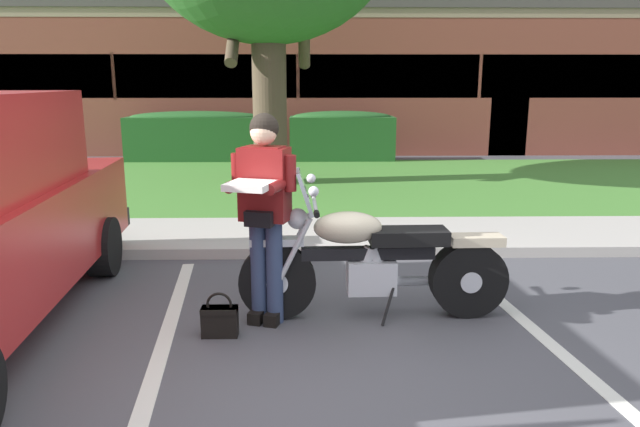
# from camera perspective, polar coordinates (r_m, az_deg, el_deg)

# --- Properties ---
(ground_plane) EXTENTS (140.00, 140.00, 0.00)m
(ground_plane) POSITION_cam_1_polar(r_m,az_deg,el_deg) (4.16, -1.75, -15.00)
(ground_plane) COLOR #4C4C51
(curb_strip) EXTENTS (60.00, 0.20, 0.12)m
(curb_strip) POSITION_cam_1_polar(r_m,az_deg,el_deg) (6.61, -1.51, -3.73)
(curb_strip) COLOR #B7B2A8
(curb_strip) RESTS_ON ground
(concrete_walk) EXTENTS (60.00, 1.50, 0.08)m
(concrete_walk) POSITION_cam_1_polar(r_m,az_deg,el_deg) (7.43, -1.47, -2.01)
(concrete_walk) COLOR #B7B2A8
(concrete_walk) RESTS_ON ground
(grass_lawn) EXTENTS (60.00, 6.22, 0.06)m
(grass_lawn) POSITION_cam_1_polar(r_m,az_deg,el_deg) (11.21, -1.35, 3.00)
(grass_lawn) COLOR #478433
(grass_lawn) RESTS_ON ground
(stall_stripe_0) EXTENTS (0.58, 4.39, 0.01)m
(stall_stripe_0) POSITION_cam_1_polar(r_m,az_deg,el_deg) (4.47, -15.43, -13.36)
(stall_stripe_0) COLOR silver
(stall_stripe_0) RESTS_ON ground
(stall_stripe_1) EXTENTS (0.58, 4.39, 0.01)m
(stall_stripe_1) POSITION_cam_1_polar(r_m,az_deg,el_deg) (4.71, 22.57, -12.51)
(stall_stripe_1) COLOR silver
(stall_stripe_1) RESTS_ON ground
(motorcycle) EXTENTS (2.24, 0.82, 1.26)m
(motorcycle) POSITION_cam_1_polar(r_m,az_deg,el_deg) (4.87, 6.22, -4.62)
(motorcycle) COLOR black
(motorcycle) RESTS_ON ground
(rider_person) EXTENTS (0.54, 0.65, 1.70)m
(rider_person) POSITION_cam_1_polar(r_m,az_deg,el_deg) (4.62, -5.50, 1.08)
(rider_person) COLOR black
(rider_person) RESTS_ON ground
(handbag) EXTENTS (0.28, 0.13, 0.36)m
(handbag) POSITION_cam_1_polar(r_m,az_deg,el_deg) (4.65, -9.78, -10.10)
(handbag) COLOR black
(handbag) RESTS_ON ground
(hedge_left) EXTENTS (3.37, 0.90, 1.24)m
(hedge_left) POSITION_cam_1_polar(r_m,az_deg,el_deg) (14.60, -11.93, 7.48)
(hedge_left) COLOR #235623
(hedge_left) RESTS_ON ground
(hedge_center_left) EXTENTS (2.53, 0.90, 1.24)m
(hedge_center_left) POSITION_cam_1_polar(r_m,az_deg,el_deg) (14.36, 2.15, 7.66)
(hedge_center_left) COLOR #235623
(hedge_center_left) RESTS_ON ground
(brick_building) EXTENTS (28.08, 11.04, 3.95)m
(brick_building) POSITION_cam_1_polar(r_m,az_deg,el_deg) (20.87, -1.90, 12.92)
(brick_building) COLOR brown
(brick_building) RESTS_ON ground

